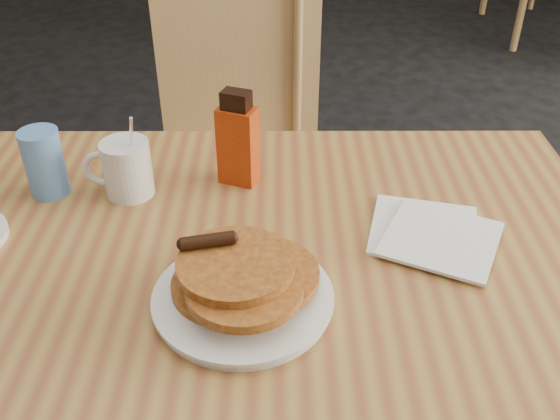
# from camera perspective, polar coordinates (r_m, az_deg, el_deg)

# --- Properties ---
(main_table) EXTENTS (1.34, 0.91, 0.75)m
(main_table) POSITION_cam_1_polar(r_m,az_deg,el_deg) (1.02, -4.79, -6.06)
(main_table) COLOR olive
(main_table) RESTS_ON floor
(chair_main_far) EXTENTS (0.53, 0.53, 0.99)m
(chair_main_far) POSITION_cam_1_polar(r_m,az_deg,el_deg) (1.71, -3.76, 7.33)
(chair_main_far) COLOR #B17A53
(chair_main_far) RESTS_ON floor
(pancake_plate) EXTENTS (0.26, 0.26, 0.10)m
(pancake_plate) POSITION_cam_1_polar(r_m,az_deg,el_deg) (0.89, -3.46, -7.10)
(pancake_plate) COLOR silver
(pancake_plate) RESTS_ON main_table
(coffee_mug) EXTENTS (0.12, 0.09, 0.16)m
(coffee_mug) POSITION_cam_1_polar(r_m,az_deg,el_deg) (1.15, -13.94, 3.78)
(coffee_mug) COLOR silver
(coffee_mug) RESTS_ON main_table
(syrup_bottle) EXTENTS (0.08, 0.07, 0.18)m
(syrup_bottle) POSITION_cam_1_polar(r_m,az_deg,el_deg) (1.14, -3.88, 6.30)
(syrup_bottle) COLOR maroon
(syrup_bottle) RESTS_ON main_table
(napkin_stack) EXTENTS (0.24, 0.25, 0.01)m
(napkin_stack) POSITION_cam_1_polar(r_m,az_deg,el_deg) (1.06, 13.76, -2.17)
(napkin_stack) COLOR white
(napkin_stack) RESTS_ON main_table
(blue_tumbler) EXTENTS (0.08, 0.08, 0.12)m
(blue_tumbler) POSITION_cam_1_polar(r_m,az_deg,el_deg) (1.19, -20.74, 4.06)
(blue_tumbler) COLOR #5283C1
(blue_tumbler) RESTS_ON main_table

